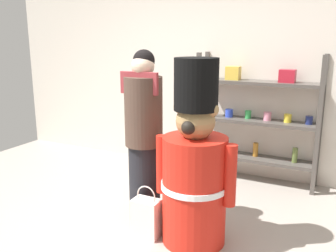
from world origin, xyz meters
name	(u,v)px	position (x,y,z in m)	size (l,w,h in m)	color
ground_plane	(123,242)	(0.00, 0.00, 0.00)	(6.40, 6.40, 0.00)	#9E9389
back_wall	(212,73)	(0.00, 2.20, 1.30)	(6.40, 0.12, 2.60)	silver
merchandise_shelf	(257,117)	(0.68, 1.98, 0.81)	(1.48, 0.35, 1.58)	#4C4742
teddy_bear_guard	(195,170)	(0.55, 0.31, 0.67)	(0.73, 0.58, 1.61)	red
person_shopper	(144,136)	(-0.03, 0.46, 0.85)	(0.37, 0.36, 1.66)	black
shopping_bag	(146,217)	(0.14, 0.18, 0.18)	(0.25, 0.16, 0.49)	silver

